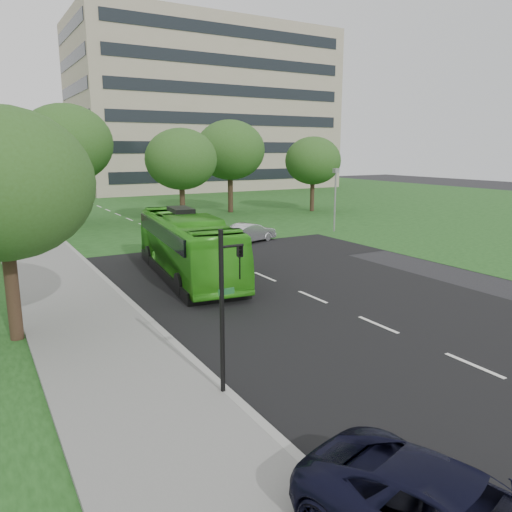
{
  "coord_description": "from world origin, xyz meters",
  "views": [
    {
      "loc": [
        -12.33,
        -14.64,
        6.22
      ],
      "look_at": [
        -1.61,
        4.09,
        1.6
      ],
      "focal_mm": 35.0,
      "sensor_mm": 36.0,
      "label": 1
    }
  ],
  "objects_px": {
    "tree_park_b": "(66,144)",
    "sedan": "(250,233)",
    "office_building": "(204,110)",
    "tree_side_near": "(1,184)",
    "tree_park_d": "(230,150)",
    "traffic_light": "(227,300)",
    "tree_park_e": "(313,161)",
    "tree_park_c": "(181,159)",
    "bus": "(187,245)",
    "camera_pole": "(335,191)"
  },
  "relations": [
    {
      "from": "tree_side_near",
      "to": "traffic_light",
      "type": "bearing_deg",
      "value": -57.82
    },
    {
      "from": "bus",
      "to": "traffic_light",
      "type": "height_order",
      "value": "traffic_light"
    },
    {
      "from": "tree_park_b",
      "to": "tree_park_c",
      "type": "xyz_separation_m",
      "value": [
        8.35,
        -4.26,
        -1.27
      ]
    },
    {
      "from": "bus",
      "to": "tree_park_c",
      "type": "bearing_deg",
      "value": 76.0
    },
    {
      "from": "tree_park_d",
      "to": "tree_park_e",
      "type": "distance_m",
      "value": 8.44
    },
    {
      "from": "tree_park_e",
      "to": "office_building",
      "type": "bearing_deg",
      "value": 83.7
    },
    {
      "from": "tree_park_d",
      "to": "office_building",
      "type": "bearing_deg",
      "value": 69.99
    },
    {
      "from": "tree_side_near",
      "to": "tree_park_d",
      "type": "bearing_deg",
      "value": 51.23
    },
    {
      "from": "office_building",
      "to": "bus",
      "type": "bearing_deg",
      "value": -115.07
    },
    {
      "from": "tree_park_d",
      "to": "tree_park_e",
      "type": "height_order",
      "value": "tree_park_d"
    },
    {
      "from": "tree_park_e",
      "to": "camera_pole",
      "type": "xyz_separation_m",
      "value": [
        -6.21,
        -11.43,
        -1.99
      ]
    },
    {
      "from": "tree_park_c",
      "to": "office_building",
      "type": "bearing_deg",
      "value": 63.06
    },
    {
      "from": "tree_park_b",
      "to": "sedan",
      "type": "xyz_separation_m",
      "value": [
        9.04,
        -14.79,
        -6.02
      ]
    },
    {
      "from": "tree_park_c",
      "to": "camera_pole",
      "type": "distance_m",
      "value": 13.23
    },
    {
      "from": "tree_park_e",
      "to": "camera_pole",
      "type": "distance_m",
      "value": 13.16
    },
    {
      "from": "tree_park_c",
      "to": "traffic_light",
      "type": "height_order",
      "value": "tree_park_c"
    },
    {
      "from": "tree_park_d",
      "to": "tree_park_e",
      "type": "relative_size",
      "value": 1.21
    },
    {
      "from": "tree_park_c",
      "to": "tree_park_d",
      "type": "distance_m",
      "value": 8.64
    },
    {
      "from": "sedan",
      "to": "traffic_light",
      "type": "bearing_deg",
      "value": 131.99
    },
    {
      "from": "bus",
      "to": "traffic_light",
      "type": "relative_size",
      "value": 2.56
    },
    {
      "from": "tree_park_b",
      "to": "traffic_light",
      "type": "distance_m",
      "value": 33.82
    },
    {
      "from": "office_building",
      "to": "tree_park_e",
      "type": "bearing_deg",
      "value": -96.3
    },
    {
      "from": "sedan",
      "to": "tree_side_near",
      "type": "bearing_deg",
      "value": 109.82
    },
    {
      "from": "tree_park_e",
      "to": "camera_pole",
      "type": "height_order",
      "value": "tree_park_e"
    },
    {
      "from": "tree_park_b",
      "to": "traffic_light",
      "type": "relative_size",
      "value": 2.28
    },
    {
      "from": "sedan",
      "to": "camera_pole",
      "type": "height_order",
      "value": "camera_pole"
    },
    {
      "from": "tree_park_b",
      "to": "tree_park_e",
      "type": "relative_size",
      "value": 1.32
    },
    {
      "from": "tree_park_d",
      "to": "tree_side_near",
      "type": "xyz_separation_m",
      "value": [
        -21.83,
        -27.18,
        -0.99
      ]
    },
    {
      "from": "camera_pole",
      "to": "tree_park_e",
      "type": "bearing_deg",
      "value": 76.17
    },
    {
      "from": "tree_side_near",
      "to": "traffic_light",
      "type": "distance_m",
      "value": 8.63
    },
    {
      "from": "tree_park_b",
      "to": "office_building",
      "type": "bearing_deg",
      "value": 50.22
    },
    {
      "from": "traffic_light",
      "to": "tree_park_c",
      "type": "bearing_deg",
      "value": 76.63
    },
    {
      "from": "office_building",
      "to": "bus",
      "type": "height_order",
      "value": "office_building"
    },
    {
      "from": "tree_park_c",
      "to": "tree_park_e",
      "type": "bearing_deg",
      "value": 6.27
    },
    {
      "from": "tree_park_c",
      "to": "tree_side_near",
      "type": "xyz_separation_m",
      "value": [
        -14.76,
        -22.27,
        -0.26
      ]
    },
    {
      "from": "office_building",
      "to": "tree_park_d",
      "type": "distance_m",
      "value": 34.42
    },
    {
      "from": "bus",
      "to": "camera_pole",
      "type": "relative_size",
      "value": 2.31
    },
    {
      "from": "tree_side_near",
      "to": "sedan",
      "type": "distance_m",
      "value": 19.92
    },
    {
      "from": "tree_park_d",
      "to": "bus",
      "type": "distance_m",
      "value": 26.26
    },
    {
      "from": "office_building",
      "to": "sedan",
      "type": "distance_m",
      "value": 51.89
    },
    {
      "from": "tree_park_c",
      "to": "bus",
      "type": "relative_size",
      "value": 0.72
    },
    {
      "from": "bus",
      "to": "sedan",
      "type": "bearing_deg",
      "value": 49.21
    },
    {
      "from": "tree_park_c",
      "to": "sedan",
      "type": "relative_size",
      "value": 1.99
    },
    {
      "from": "tree_park_d",
      "to": "sedan",
      "type": "height_order",
      "value": "tree_park_d"
    },
    {
      "from": "tree_park_e",
      "to": "tree_park_b",
      "type": "bearing_deg",
      "value": 173.49
    },
    {
      "from": "tree_park_e",
      "to": "bus",
      "type": "distance_m",
      "value": 28.57
    },
    {
      "from": "office_building",
      "to": "traffic_light",
      "type": "bearing_deg",
      "value": -113.76
    },
    {
      "from": "traffic_light",
      "to": "tree_park_e",
      "type": "bearing_deg",
      "value": 56.98
    },
    {
      "from": "tree_park_b",
      "to": "tree_park_d",
      "type": "relative_size",
      "value": 1.09
    },
    {
      "from": "tree_park_b",
      "to": "bus",
      "type": "xyz_separation_m",
      "value": [
        1.84,
        -21.36,
        -5.13
      ]
    }
  ]
}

